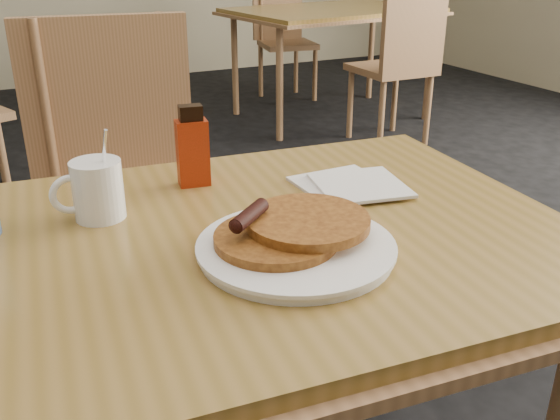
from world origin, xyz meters
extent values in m
cube|color=olive|center=(-0.07, 0.07, 0.73)|extent=(1.21, 0.86, 0.04)
cube|color=#A3754D|center=(-0.07, 0.07, 0.71)|extent=(1.25, 0.91, 0.02)
cylinder|color=#A3754D|center=(0.42, 0.37, 0.35)|extent=(0.04, 0.04, 0.71)
cube|color=olive|center=(1.89, 3.02, 0.73)|extent=(1.41, 1.03, 0.04)
cube|color=#A3754D|center=(1.89, 3.02, 0.71)|extent=(1.46, 1.07, 0.02)
cylinder|color=#A3754D|center=(1.31, 2.66, 0.35)|extent=(0.04, 0.04, 0.71)
cylinder|color=#A3754D|center=(2.47, 3.38, 0.35)|extent=(0.04, 0.04, 0.71)
cube|color=#A3754D|center=(-0.06, 0.75, 0.48)|extent=(0.52, 0.52, 0.04)
cube|color=#A3754D|center=(-0.06, 0.95, 0.75)|extent=(0.45, 0.11, 0.50)
cylinder|color=#A3754D|center=(-0.24, 0.56, 0.23)|extent=(0.04, 0.04, 0.46)
cylinder|color=#A3754D|center=(0.12, 0.93, 0.23)|extent=(0.04, 0.04, 0.46)
cube|color=#A3754D|center=(1.87, 3.65, 0.42)|extent=(0.46, 0.46, 0.04)
cube|color=#A3754D|center=(1.87, 3.83, 0.66)|extent=(0.40, 0.11, 0.43)
cylinder|color=#A3754D|center=(1.71, 3.49, 0.20)|extent=(0.04, 0.04, 0.40)
cylinder|color=#A3754D|center=(2.03, 3.81, 0.20)|extent=(0.04, 0.04, 0.40)
cube|color=#A3754D|center=(1.91, 2.35, 0.45)|extent=(0.42, 0.42, 0.04)
cube|color=#A3754D|center=(1.91, 2.16, 0.70)|extent=(0.42, 0.04, 0.46)
cylinder|color=#A3754D|center=(1.74, 2.18, 0.22)|extent=(0.04, 0.04, 0.43)
cylinder|color=#A3754D|center=(2.09, 2.52, 0.22)|extent=(0.04, 0.04, 0.43)
cylinder|color=white|center=(0.01, -0.03, 0.76)|extent=(0.29, 0.29, 0.02)
cylinder|color=white|center=(0.01, -0.03, 0.77)|extent=(0.30, 0.30, 0.01)
cylinder|color=#A26121|center=(-0.02, -0.02, 0.78)|extent=(0.19, 0.19, 0.01)
cylinder|color=#A26121|center=(0.04, -0.01, 0.79)|extent=(0.19, 0.19, 0.01)
cylinder|color=black|center=(-0.05, 0.01, 0.81)|extent=(0.08, 0.07, 0.02)
cylinder|color=white|center=(-0.23, 0.23, 0.80)|extent=(0.08, 0.08, 0.10)
torus|color=white|center=(-0.27, 0.23, 0.80)|extent=(0.07, 0.01, 0.07)
cylinder|color=black|center=(-0.23, 0.23, 0.84)|extent=(0.07, 0.07, 0.01)
cylinder|color=white|center=(-0.21, 0.23, 0.84)|extent=(0.02, 0.05, 0.14)
cube|color=maroon|center=(-0.03, 0.31, 0.81)|extent=(0.06, 0.05, 0.13)
cube|color=black|center=(-0.03, 0.31, 0.89)|extent=(0.05, 0.03, 0.03)
cube|color=silver|center=(0.22, 0.17, 0.75)|extent=(0.16, 0.16, 0.01)
cube|color=silver|center=(0.24, 0.14, 0.76)|extent=(0.19, 0.19, 0.01)
camera|label=1|loc=(-0.38, -0.77, 1.18)|focal=40.00mm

